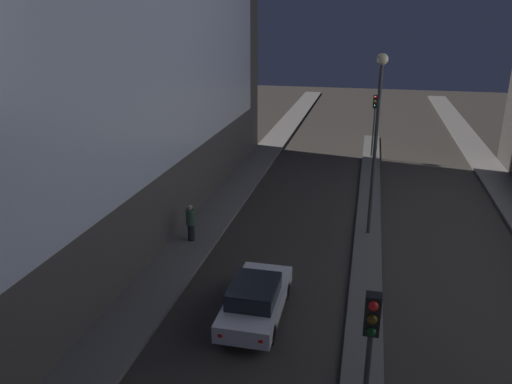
# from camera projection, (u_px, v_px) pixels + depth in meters

# --- Properties ---
(building_left) EXTENTS (6.01, 31.19, 20.08)m
(building_left) POSITION_uv_depth(u_px,v_px,m) (113.00, 7.00, 21.82)
(building_left) COLOR #4C4742
(building_left) RESTS_ON ground
(median_strip) EXTENTS (1.20, 35.37, 0.14)m
(median_strip) POSITION_uv_depth(u_px,v_px,m) (369.00, 214.00, 25.57)
(median_strip) COLOR #56544F
(median_strip) RESTS_ON ground
(traffic_light_near) EXTENTS (0.32, 0.42, 4.38)m
(traffic_light_near) POSITION_uv_depth(u_px,v_px,m) (370.00, 345.00, 10.23)
(traffic_light_near) COLOR #383838
(traffic_light_near) RESTS_ON median_strip
(traffic_light_mid) EXTENTS (0.32, 0.42, 4.38)m
(traffic_light_mid) POSITION_uv_depth(u_px,v_px,m) (375.00, 112.00, 34.64)
(traffic_light_mid) COLOR #383838
(traffic_light_mid) RESTS_ON median_strip
(street_lamp) EXTENTS (0.49, 0.49, 8.10)m
(street_lamp) POSITION_uv_depth(u_px,v_px,m) (377.00, 119.00, 21.45)
(street_lamp) COLOR #383838
(street_lamp) RESTS_ON median_strip
(car_left_lane) EXTENTS (1.79, 4.33, 1.47)m
(car_left_lane) POSITION_uv_depth(u_px,v_px,m) (256.00, 299.00, 16.72)
(car_left_lane) COLOR silver
(car_left_lane) RESTS_ON ground
(pedestrian_on_left_sidewalk) EXTENTS (0.41, 0.41, 1.69)m
(pedestrian_on_left_sidewalk) POSITION_uv_depth(u_px,v_px,m) (191.00, 222.00, 22.12)
(pedestrian_on_left_sidewalk) COLOR black
(pedestrian_on_left_sidewalk) RESTS_ON sidewalk_left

